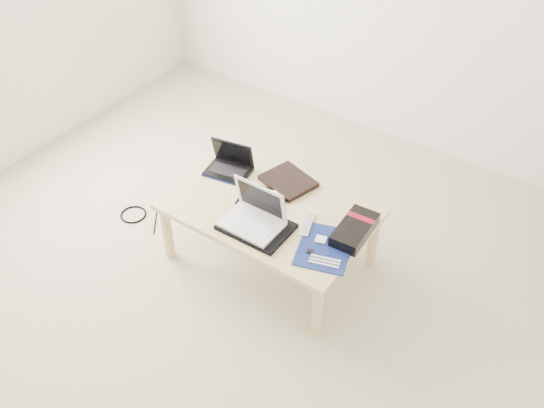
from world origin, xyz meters
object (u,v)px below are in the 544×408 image
Objects in this scene: netbook at (230,165)px; white_laptop at (254,215)px; coffee_table at (269,214)px; gpu_box at (355,230)px.

netbook is 0.49m from white_laptop.
gpu_box reaches higher than coffee_table.
white_laptop reaches higher than netbook.
white_laptop is at bearing -37.20° from netbook.
netbook is 0.92× the size of gpu_box.
coffee_table is at bearing -20.51° from netbook.
white_laptop is 0.52m from gpu_box.
gpu_box is (0.47, 0.23, -0.03)m from white_laptop.
white_laptop is at bearing -153.38° from gpu_box.
white_laptop is 1.00× the size of gpu_box.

